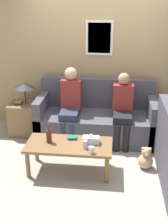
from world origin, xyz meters
The scene contains 13 objects.
ground_plane centered at (0.00, 0.00, 0.00)m, with size 16.00×16.00×0.00m, color #ADA899.
wall_back centered at (0.00, 1.02, 1.30)m, with size 9.00×0.08×2.60m.
couch_main centered at (0.00, 0.55, 0.34)m, with size 2.06×0.91×1.01m.
coffee_table centered at (-0.31, -0.61, 0.39)m, with size 1.22×0.57×0.45m.
side_table_with_lamp centered at (-1.32, 0.51, 0.35)m, with size 0.48×0.47×0.98m.
wine_bottle centered at (-0.60, -0.59, 0.56)m, with size 0.08×0.08×0.28m.
drinking_glass centered at (0.03, -0.83, 0.50)m, with size 0.07×0.07×0.09m.
book_stack centered at (-0.28, -0.45, 0.47)m, with size 0.14×0.13×0.04m.
soda_can centered at (-0.07, -0.71, 0.51)m, with size 0.07×0.07×0.12m.
tissue_box centered at (0.00, -0.55, 0.50)m, with size 0.23×0.12×0.15m.
person_left centered at (-0.44, 0.40, 0.70)m, with size 0.34×0.61×1.27m.
person_right centered at (0.45, 0.36, 0.66)m, with size 0.34×0.61×1.21m.
teddy_bear centered at (0.81, -0.41, 0.15)m, with size 0.22×0.22×0.35m.
Camera 1 is at (0.29, -4.06, 2.41)m, focal length 45.00 mm.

